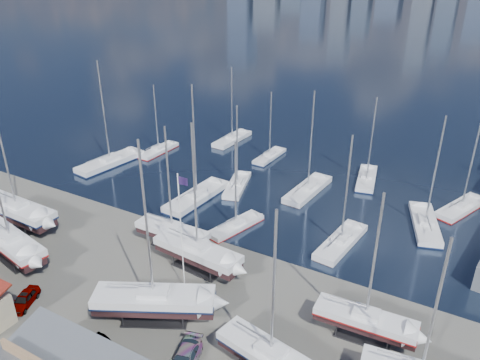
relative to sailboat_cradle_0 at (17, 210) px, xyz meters
The scene contains 25 objects.
ground 26.19m from the sailboat_cradle_0, ahead, with size 1400.00×1400.00×0.00m, color #605E59.
water 310.75m from the sailboat_cradle_0, 85.18° to the left, with size 1400.00×600.00×0.40m, color #172336.
sailboat_cradle_0 is the anchor object (origin of this frame).
sailboat_cradle_1 7.86m from the sailboat_cradle_0, 42.13° to the right, with size 11.45×5.14×17.75m.
sailboat_cradle_2 21.08m from the sailboat_cradle_0, 16.30° to the left, with size 9.31×2.63×15.24m.
sailboat_cradle_3 26.80m from the sailboat_cradle_0, 10.79° to the right, with size 11.75×8.13×18.46m.
sailboat_cradle_4 25.61m from the sailboat_cradle_0, ahead, with size 10.76×3.86×17.12m.
sailboat_cradle_5 39.41m from the sailboat_cradle_0, ahead, with size 10.17×4.57×15.89m.
sailboat_cradle_6 44.54m from the sailboat_cradle_0, ahead, with size 9.30×3.02×14.93m.
sailboat_moored_0 20.83m from the sailboat_cradle_0, 100.23° to the left, with size 5.12×12.53×18.19m.
sailboat_moored_1 28.82m from the sailboat_cradle_0, 90.17° to the left, with size 2.75×8.65×12.80m.
sailboat_moored_2 40.96m from the sailboat_cradle_0, 77.98° to the left, with size 3.27×9.85×14.67m.
sailboat_moored_3 23.54m from the sailboat_cradle_0, 46.84° to the left, with size 4.07×11.97×17.61m.
sailboat_moored_4 30.29m from the sailboat_cradle_0, 50.77° to the left, with size 4.92×9.22×13.42m.
sailboat_moored_5 40.49m from the sailboat_cradle_0, 63.01° to the left, with size 2.71×8.33×12.31m.
sailboat_moored_6 28.13m from the sailboat_cradle_0, 27.84° to the left, with size 4.48×8.65×12.45m.
sailboat_moored_7 39.78m from the sailboat_cradle_0, 43.08° to the left, with size 3.87×10.88×16.10m.
sailboat_moored_8 50.12m from the sailboat_cradle_0, 44.82° to the left, with size 4.37×9.70×14.01m.
sailboat_moored_9 41.11m from the sailboat_cradle_0, 22.99° to the left, with size 3.87×10.08×14.84m.
sailboat_moored_10 52.48m from the sailboat_cradle_0, 28.98° to the left, with size 5.95×10.92×15.72m.
sailboat_moored_11 59.17m from the sailboat_cradle_0, 33.26° to the left, with size 6.13×9.94×14.40m.
car_a 16.94m from the sailboat_cradle_0, 35.97° to the right, with size 1.59×3.96×1.35m, color gray.
car_b 27.64m from the sailboat_cradle_0, 23.19° to the right, with size 1.42×4.08×1.34m, color gray.
car_d 33.30m from the sailboat_cradle_0, 14.70° to the right, with size 2.10×5.17×1.50m, color gray.
flagpole 26.75m from the sailboat_cradle_0, ahead, with size 1.17×0.12×13.33m.
Camera 1 is at (24.55, -41.13, 31.60)m, focal length 35.00 mm.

